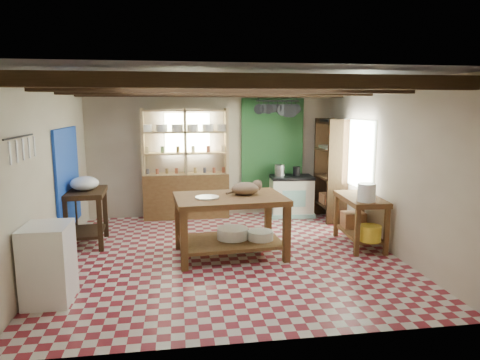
{
  "coord_description": "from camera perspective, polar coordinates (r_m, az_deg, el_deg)",
  "views": [
    {
      "loc": [
        -0.74,
        -6.21,
        2.22
      ],
      "look_at": [
        0.24,
        0.3,
        1.1
      ],
      "focal_mm": 32.0,
      "sensor_mm": 36.0,
      "label": 1
    }
  ],
  "objects": [
    {
      "name": "floor",
      "position": [
        6.64,
        -1.7,
        -9.95
      ],
      "size": [
        5.0,
        5.0,
        0.02
      ],
      "primitive_type": "cube",
      "color": "maroon",
      "rests_on": "ground"
    },
    {
      "name": "ceiling",
      "position": [
        6.26,
        -1.83,
        13.15
      ],
      "size": [
        5.0,
        5.0,
        0.02
      ],
      "primitive_type": "cube",
      "color": "#424246",
      "rests_on": "wall_back"
    },
    {
      "name": "wall_back",
      "position": [
        8.79,
        -3.71,
        3.66
      ],
      "size": [
        5.0,
        0.04,
        2.6
      ],
      "primitive_type": "cube",
      "color": "#BFB29A",
      "rests_on": "floor"
    },
    {
      "name": "wall_front",
      "position": [
        3.89,
        2.63,
        -4.03
      ],
      "size": [
        5.0,
        0.04,
        2.6
      ],
      "primitive_type": "cube",
      "color": "#BFB29A",
      "rests_on": "floor"
    },
    {
      "name": "wall_left",
      "position": [
        6.52,
        -24.14,
        0.71
      ],
      "size": [
        0.04,
        5.0,
        2.6
      ],
      "primitive_type": "cube",
      "color": "#BFB29A",
      "rests_on": "floor"
    },
    {
      "name": "wall_right",
      "position": [
        7.06,
        18.81,
        1.68
      ],
      "size": [
        0.04,
        5.0,
        2.6
      ],
      "primitive_type": "cube",
      "color": "#BFB29A",
      "rests_on": "floor"
    },
    {
      "name": "ceiling_beams",
      "position": [
        6.26,
        -1.82,
        12.05
      ],
      "size": [
        5.0,
        3.8,
        0.15
      ],
      "primitive_type": "cube",
      "color": "#332011",
      "rests_on": "ceiling"
    },
    {
      "name": "blue_wall_patch",
      "position": [
        7.4,
        -21.98,
        0.27
      ],
      "size": [
        0.04,
        1.4,
        1.6
      ],
      "primitive_type": "cube",
      "color": "#163EAB",
      "rests_on": "wall_left"
    },
    {
      "name": "green_wall_patch",
      "position": [
        8.96,
        4.32,
        3.45
      ],
      "size": [
        1.3,
        0.04,
        2.3
      ],
      "primitive_type": "cube",
      "color": "#1E4D22",
      "rests_on": "wall_back"
    },
    {
      "name": "window_back",
      "position": [
        8.71,
        -7.02,
        6.19
      ],
      "size": [
        0.9,
        0.02,
        0.8
      ],
      "primitive_type": "cube",
      "color": "silver",
      "rests_on": "wall_back"
    },
    {
      "name": "window_right",
      "position": [
        7.94,
        15.43,
        3.41
      ],
      "size": [
        0.02,
        1.3,
        1.2
      ],
      "primitive_type": "cube",
      "color": "silver",
      "rests_on": "wall_right"
    },
    {
      "name": "utensil_rail",
      "position": [
        5.31,
        -27.28,
        3.84
      ],
      "size": [
        0.06,
        0.9,
        0.28
      ],
      "primitive_type": "cube",
      "color": "black",
      "rests_on": "wall_left"
    },
    {
      "name": "pot_rack",
      "position": [
        8.5,
        5.04,
        9.38
      ],
      "size": [
        0.86,
        0.12,
        0.36
      ],
      "primitive_type": "cube",
      "color": "black",
      "rests_on": "ceiling"
    },
    {
      "name": "shelving_unit",
      "position": [
        8.6,
        -7.24,
        2.12
      ],
      "size": [
        1.7,
        0.34,
        2.2
      ],
      "primitive_type": "cube",
      "color": "tan",
      "rests_on": "floor"
    },
    {
      "name": "tall_rack",
      "position": [
        8.65,
        11.96,
        1.37
      ],
      "size": [
        0.4,
        0.86,
        2.0
      ],
      "primitive_type": "cube",
      "color": "#332011",
      "rests_on": "floor"
    },
    {
      "name": "work_table",
      "position": [
        6.47,
        -1.34,
        -6.14
      ],
      "size": [
        1.69,
        1.2,
        0.91
      ],
      "primitive_type": "cube",
      "rotation": [
        0.0,
        0.0,
        0.08
      ],
      "color": "brown",
      "rests_on": "floor"
    },
    {
      "name": "stove",
      "position": [
        8.86,
        6.84,
        -2.11
      ],
      "size": [
        0.89,
        0.63,
        0.83
      ],
      "primitive_type": "cube",
      "rotation": [
        0.0,
        0.0,
        -0.07
      ],
      "color": "white",
      "rests_on": "floor"
    },
    {
      "name": "prep_table",
      "position": [
        7.39,
        -19.77,
        -4.73
      ],
      "size": [
        0.66,
        0.92,
        0.91
      ],
      "primitive_type": "cube",
      "rotation": [
        0.0,
        0.0,
        0.05
      ],
      "color": "#332011",
      "rests_on": "floor"
    },
    {
      "name": "white_cabinet",
      "position": [
        5.46,
        -24.18,
        -10.1
      ],
      "size": [
        0.5,
        0.6,
        0.91
      ],
      "primitive_type": "cube",
      "rotation": [
        0.0,
        0.0,
        -0.0
      ],
      "color": "white",
      "rests_on": "floor"
    },
    {
      "name": "right_counter",
      "position": [
        7.21,
        15.68,
        -5.27
      ],
      "size": [
        0.64,
        1.16,
        0.81
      ],
      "primitive_type": "cube",
      "rotation": [
        0.0,
        0.0,
        -0.07
      ],
      "color": "brown",
      "rests_on": "floor"
    },
    {
      "name": "cat",
      "position": [
        6.44,
        0.73,
        -1.15
      ],
      "size": [
        0.49,
        0.42,
        0.19
      ],
      "primitive_type": "ellipsoid",
      "rotation": [
        0.0,
        0.0,
        0.25
      ],
      "color": "#8D6E52",
      "rests_on": "work_table"
    },
    {
      "name": "steel_tray",
      "position": [
        6.25,
        -4.41,
        -2.32
      ],
      "size": [
        0.38,
        0.38,
        0.02
      ],
      "primitive_type": "cylinder",
      "rotation": [
        0.0,
        0.0,
        0.08
      ],
      "color": "#ADADB5",
      "rests_on": "work_table"
    },
    {
      "name": "basin_large",
      "position": [
        6.56,
        -0.99,
        -7.11
      ],
      "size": [
        0.51,
        0.51,
        0.16
      ],
      "primitive_type": "cylinder",
      "rotation": [
        0.0,
        0.0,
        0.08
      ],
      "color": "white",
      "rests_on": "work_table"
    },
    {
      "name": "basin_small",
      "position": [
        6.52,
        2.75,
        -7.37
      ],
      "size": [
        0.41,
        0.41,
        0.13
      ],
      "primitive_type": "cylinder",
      "rotation": [
        0.0,
        0.0,
        0.08
      ],
      "color": "white",
      "rests_on": "work_table"
    },
    {
      "name": "kettle_left",
      "position": [
        8.72,
        5.3,
        1.28
      ],
      "size": [
        0.22,
        0.22,
        0.23
      ],
      "primitive_type": "cylinder",
      "rotation": [
        0.0,
        0.0,
        -0.07
      ],
      "color": "#ADADB5",
      "rests_on": "stove"
    },
    {
      "name": "kettle_right",
      "position": [
        8.79,
        7.55,
        1.16
      ],
      "size": [
        0.16,
        0.16,
        0.19
      ],
      "primitive_type": "cylinder",
      "rotation": [
        0.0,
        0.0,
        -0.07
      ],
      "color": "black",
      "rests_on": "stove"
    },
    {
      "name": "enamel_bowl",
      "position": [
        7.28,
        -20.02,
        -0.42
      ],
      "size": [
        0.47,
        0.47,
        0.22
      ],
      "primitive_type": "ellipsoid",
      "rotation": [
        0.0,
        0.0,
        0.05
      ],
      "color": "white",
      "rests_on": "prep_table"
    },
    {
      "name": "white_bucket",
      "position": [
        6.76,
        16.52,
        -1.6
      ],
      "size": [
        0.29,
        0.29,
        0.27
      ],
      "primitive_type": "cylinder",
      "rotation": [
        0.0,
        0.0,
        -0.07
      ],
      "color": "white",
      "rests_on": "right_counter"
    },
    {
      "name": "wicker_basket",
      "position": [
        7.5,
        14.86,
        -5.14
      ],
      "size": [
        0.39,
        0.32,
        0.26
      ],
      "primitive_type": "cube",
      "rotation": [
        0.0,
        0.0,
        -0.07
      ],
      "color": "#96623C",
      "rests_on": "right_counter"
    },
    {
      "name": "yellow_tub",
      "position": [
        6.83,
        16.97,
        -6.79
      ],
      "size": [
        0.35,
        0.35,
        0.24
      ],
      "primitive_type": "cylinder",
      "rotation": [
        0.0,
        0.0,
        -0.07
      ],
      "color": "gold",
      "rests_on": "right_counter"
    }
  ]
}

